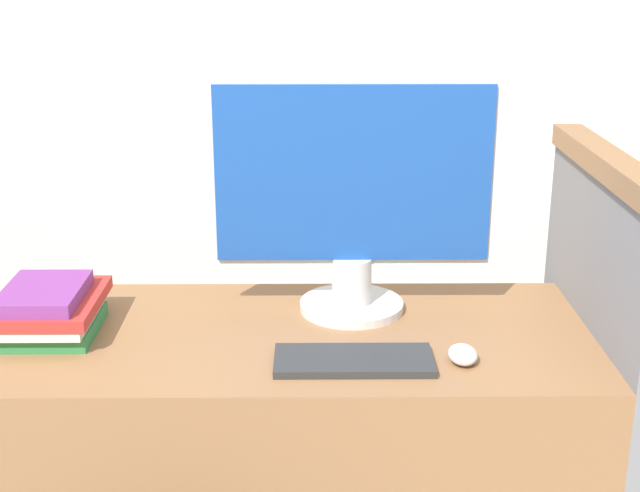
{
  "coord_description": "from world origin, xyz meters",
  "views": [
    {
      "loc": [
        0.06,
        -1.5,
        1.56
      ],
      "look_at": [
        0.08,
        0.27,
        0.97
      ],
      "focal_mm": 50.0,
      "sensor_mm": 36.0,
      "label": 1
    }
  ],
  "objects_px": {
    "mouse": "(463,355)",
    "book_stack": "(51,310)",
    "keyboard": "(354,360)",
    "monitor": "(353,195)"
  },
  "relations": [
    {
      "from": "mouse",
      "to": "book_stack",
      "type": "xyz_separation_m",
      "value": [
        -0.88,
        0.15,
        0.04
      ]
    },
    {
      "from": "monitor",
      "to": "keyboard",
      "type": "bearing_deg",
      "value": -91.53
    },
    {
      "from": "mouse",
      "to": "book_stack",
      "type": "bearing_deg",
      "value": 170.14
    },
    {
      "from": "book_stack",
      "to": "keyboard",
      "type": "bearing_deg",
      "value": -13.72
    },
    {
      "from": "keyboard",
      "to": "mouse",
      "type": "distance_m",
      "value": 0.22
    },
    {
      "from": "keyboard",
      "to": "book_stack",
      "type": "distance_m",
      "value": 0.68
    },
    {
      "from": "keyboard",
      "to": "mouse",
      "type": "xyz_separation_m",
      "value": [
        0.22,
        0.01,
        0.01
      ]
    },
    {
      "from": "keyboard",
      "to": "mouse",
      "type": "height_order",
      "value": "mouse"
    },
    {
      "from": "mouse",
      "to": "keyboard",
      "type": "bearing_deg",
      "value": -178.11
    },
    {
      "from": "keyboard",
      "to": "book_stack",
      "type": "relative_size",
      "value": 1.18
    }
  ]
}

